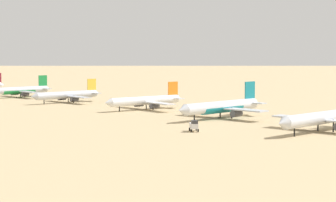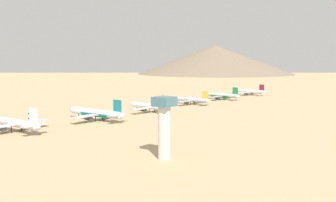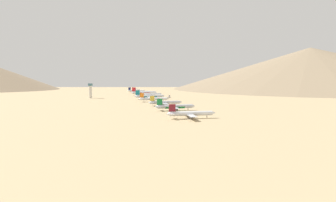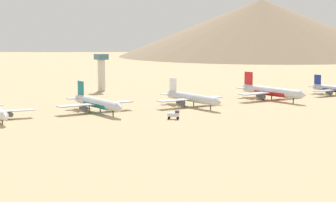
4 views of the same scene
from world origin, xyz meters
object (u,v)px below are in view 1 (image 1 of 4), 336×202
Objects in this scene: parked_jet_4 at (222,107)px; parked_jet_1 at (19,90)px; parked_jet_5 at (322,118)px; parked_jet_3 at (146,101)px; parked_jet_2 at (68,95)px; service_truck at (194,125)px.

parked_jet_1 is at bearing -91.29° from parked_jet_4.
parked_jet_4 is at bearing -99.05° from parked_jet_5.
parked_jet_3 is 0.87× the size of parked_jet_4.
parked_jet_5 is (9.48, 154.25, 0.68)m from parked_jet_2.
parked_jet_5 reaches higher than parked_jet_1.
parked_jet_3 is 0.89× the size of parked_jet_5.
parked_jet_2 is 7.26× the size of service_truck.
parked_jet_1 is at bearing -92.37° from parked_jet_2.
parked_jet_2 is at bearing 87.63° from parked_jet_1.
parked_jet_2 is 103.79m from parked_jet_4.
parked_jet_5 is (11.47, 202.29, 0.64)m from parked_jet_1.
parked_jet_1 is 202.62m from parked_jet_5.
parked_jet_2 is at bearing -87.74° from parked_jet_3.
parked_jet_3 is at bearing -121.26° from service_truck.
parked_jet_1 is at bearing -93.24° from parked_jet_5.
parked_jet_5 is at bearing 83.23° from parked_jet_3.
parked_jet_1 is at bearing -89.88° from parked_jet_3.
parked_jet_1 is 176.36m from service_truck.
parked_jet_4 reaches higher than parked_jet_5.
parked_jet_3 is at bearing 90.12° from parked_jet_1.
parked_jet_1 is 0.87× the size of parked_jet_5.
parked_jet_2 is 55.89m from parked_jet_3.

